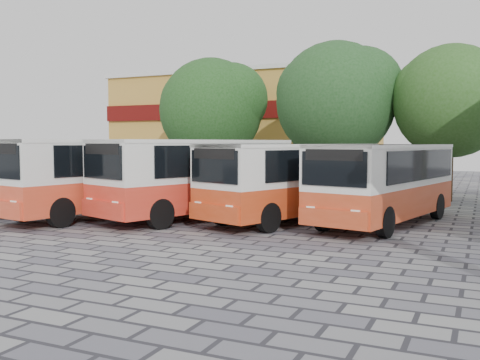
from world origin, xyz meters
The scene contains 10 objects.
ground centered at (0.00, 0.00, 0.00)m, with size 90.00×90.00×0.00m, color #5A5864.
shophouse_block centered at (-11.00, 25.99, 4.16)m, with size 20.40×10.40×8.30m.
bus_far_left centered at (-7.09, 2.93, 1.74)m, with size 4.06×8.72×3.01m.
bus_centre_left centered at (-3.40, 4.09, 1.74)m, with size 5.10×8.88×3.00m.
bus_centre_right centered at (0.21, 4.82, 1.65)m, with size 4.97×8.43×2.84m.
bus_far_right centered at (3.41, 5.38, 1.64)m, with size 4.03×8.24×2.83m.
tree_left centered at (-8.88, 15.81, 5.13)m, with size 6.71×6.39×8.11m.
tree_middle centered at (-0.62, 14.27, 5.29)m, with size 6.62×6.31×8.24m.
tree_right centered at (5.07, 14.35, 5.09)m, with size 5.79×5.52×7.67m.
parked_car centered at (-10.90, 2.65, 0.63)m, with size 2.08×4.51×1.25m, color black.
Camera 1 is at (6.58, -13.77, 2.89)m, focal length 40.00 mm.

